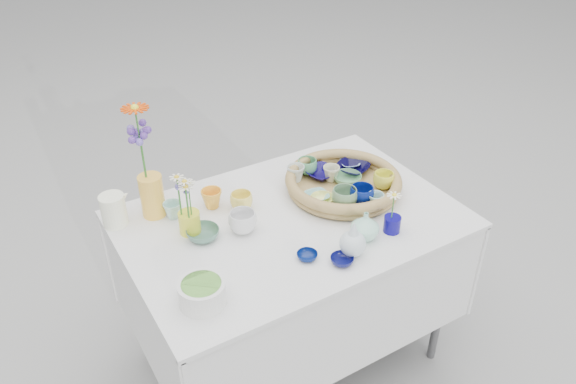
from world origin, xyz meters
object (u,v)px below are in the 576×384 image
display_table (290,354)px  wicker_tray (343,183)px  tall_vase_yellow (152,196)px  bud_vase_seafoam (365,226)px

display_table → wicker_tray: bearing=10.1°
display_table → wicker_tray: wicker_tray is taller
wicker_tray → tall_vase_yellow: 0.76m
wicker_tray → bud_vase_seafoam: (-0.12, -0.30, 0.02)m
tall_vase_yellow → display_table: bearing=-33.4°
display_table → tall_vase_yellow: size_ratio=7.40×
display_table → bud_vase_seafoam: bearing=-56.4°
wicker_tray → bud_vase_seafoam: size_ratio=4.39×
bud_vase_seafoam → tall_vase_yellow: 0.80m
display_table → bud_vase_seafoam: bud_vase_seafoam is taller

